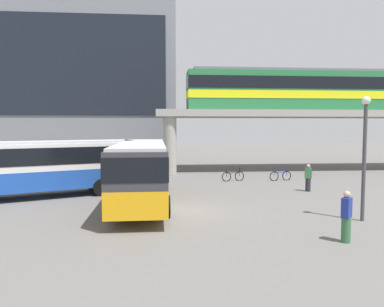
# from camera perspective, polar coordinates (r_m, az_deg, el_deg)

# --- Properties ---
(ground_plane) EXTENTS (120.00, 120.00, 0.00)m
(ground_plane) POSITION_cam_1_polar(r_m,az_deg,el_deg) (27.73, -2.06, -4.24)
(ground_plane) COLOR #605E5B
(station_building) EXTENTS (22.31, 11.13, 19.62)m
(station_building) POSITION_cam_1_polar(r_m,az_deg,el_deg) (48.36, -16.38, 10.85)
(station_building) COLOR slate
(station_building) RESTS_ON ground_plane
(elevated_platform) EXTENTS (33.95, 6.42, 5.52)m
(elevated_platform) POSITION_cam_1_polar(r_m,az_deg,el_deg) (37.78, 21.24, 5.02)
(elevated_platform) COLOR #9E9B93
(elevated_platform) RESTS_ON ground_plane
(train) EXTENTS (25.97, 2.96, 3.84)m
(train) POSITION_cam_1_polar(r_m,az_deg,el_deg) (37.44, 19.74, 9.20)
(train) COLOR #26723F
(train) RESTS_ON elevated_platform
(bus_main) EXTENTS (2.86, 11.07, 3.22)m
(bus_main) POSITION_cam_1_polar(r_m,az_deg,el_deg) (19.46, -7.86, -1.96)
(bus_main) COLOR orange
(bus_main) RESTS_ON ground_plane
(bus_secondary) EXTENTS (11.15, 6.66, 3.22)m
(bus_secondary) POSITION_cam_1_polar(r_m,az_deg,el_deg) (22.85, -22.20, -1.33)
(bus_secondary) COLOR #1E4CB2
(bus_secondary) RESTS_ON ground_plane
(bicycle_blue) EXTENTS (1.77, 0.39, 1.04)m
(bicycle_blue) POSITION_cam_1_polar(r_m,az_deg,el_deg) (28.55, 13.54, -3.38)
(bicycle_blue) COLOR black
(bicycle_blue) RESTS_ON ground_plane
(bicycle_black) EXTENTS (1.76, 0.46, 1.04)m
(bicycle_black) POSITION_cam_1_polar(r_m,az_deg,el_deg) (27.70, 6.37, -3.52)
(bicycle_black) COLOR black
(bicycle_black) RESTS_ON ground_plane
(pedestrian_waiting_near_stop) EXTENTS (0.45, 0.35, 1.71)m
(pedestrian_waiting_near_stop) POSITION_cam_1_polar(r_m,az_deg,el_deg) (24.25, 17.55, -3.73)
(pedestrian_waiting_near_stop) COLOR #26262D
(pedestrian_waiting_near_stop) RESTS_ON ground_plane
(pedestrian_at_kerb) EXTENTS (0.47, 0.46, 1.83)m
(pedestrian_at_kerb) POSITION_cam_1_polar(r_m,az_deg,el_deg) (14.14, 22.79, -9.20)
(pedestrian_at_kerb) COLOR #33663F
(pedestrian_at_kerb) RESTS_ON ground_plane
(lamp_post) EXTENTS (0.36, 0.36, 5.34)m
(lamp_post) POSITION_cam_1_polar(r_m,az_deg,el_deg) (17.30, 25.17, 0.99)
(lamp_post) COLOR #3F3F44
(lamp_post) RESTS_ON ground_plane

